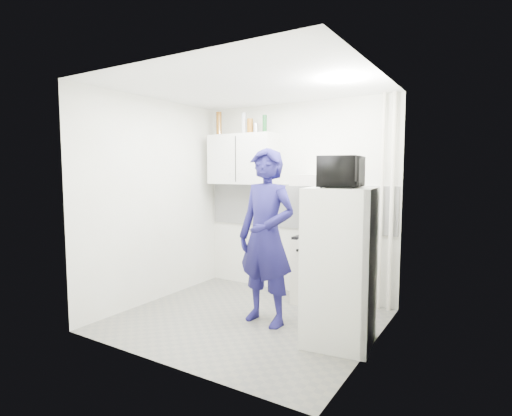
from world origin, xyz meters
The scene contains 22 objects.
floor centered at (0.00, 0.00, 0.00)m, with size 2.80×2.80×0.00m, color #585853.
ceiling centered at (0.00, 0.00, 2.60)m, with size 2.80×2.80×0.00m, color white.
wall_back centered at (0.00, 1.25, 1.30)m, with size 2.80×2.80×0.00m, color silver.
wall_left centered at (-1.40, 0.00, 1.30)m, with size 2.60×2.60×0.00m, color silver.
wall_right centered at (1.40, 0.00, 1.30)m, with size 2.60×2.60×0.00m, color silver.
person centered at (0.23, 0.06, 0.97)m, with size 0.70×0.46×1.93m, color #17144D.
stove centered at (0.44, 1.00, 0.42)m, with size 0.52×0.52×0.83m, color beige.
fridge centered at (1.10, -0.01, 0.76)m, with size 0.63×0.63×1.53m, color silver.
stove_top centered at (0.44, 1.00, 0.85)m, with size 0.50×0.50×0.03m, color black.
saucepan centered at (0.53, 1.06, 0.91)m, with size 0.18×0.18×0.10m, color silver.
microwave centered at (1.10, -0.01, 1.67)m, with size 0.36×0.53×0.30m, color black.
bottle_a centered at (-1.17, 1.07, 2.37)m, with size 0.08×0.08×0.34m, color brown.
bottle_d centered at (-0.73, 1.07, 2.35)m, with size 0.07×0.07×0.29m, color #B2B7BC.
canister_a centered at (-0.63, 1.07, 2.30)m, with size 0.08×0.08×0.21m, color brown.
canister_b centered at (-0.54, 1.07, 2.27)m, with size 0.07×0.07×0.14m, color silver.
bottle_e centered at (-0.39, 1.07, 2.32)m, with size 0.06×0.06×0.24m, color #144C1E.
upper_cabinet centered at (-0.75, 1.07, 1.85)m, with size 1.00×0.35×0.70m, color silver.
range_hood centered at (0.45, 1.00, 1.57)m, with size 0.60×0.50×0.14m, color beige.
backsplash centered at (0.00, 1.24, 1.20)m, with size 2.74×0.03×0.60m, color white.
pipe_a centered at (1.30, 1.17, 1.30)m, with size 0.05×0.05×2.60m, color beige.
pipe_b centered at (1.18, 1.17, 1.30)m, with size 0.04×0.04×2.60m, color beige.
ceiling_spot_fixture centered at (1.00, 0.20, 2.57)m, with size 0.10×0.10×0.02m, color white.
Camera 1 is at (2.40, -3.67, 1.68)m, focal length 28.00 mm.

